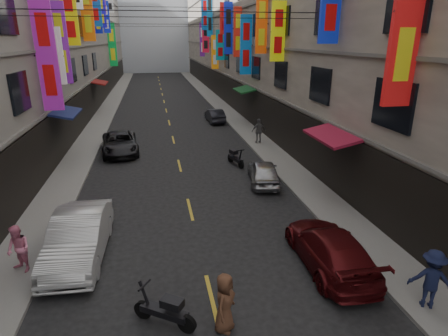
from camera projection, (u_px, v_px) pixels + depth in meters
name	position (u px, v px, depth m)	size (l,w,h in m)	color
sidewalk_left	(106.00, 112.00, 37.41)	(2.00, 90.00, 0.12)	slate
sidewalk_right	(223.00, 108.00, 39.53)	(2.00, 90.00, 0.12)	slate
building_row_left	(25.00, 9.00, 33.27)	(10.14, 90.00, 19.00)	gray
building_row_right	(282.00, 13.00, 37.50)	(10.14, 90.00, 19.00)	#AEA292
haze_block	(154.00, 19.00, 81.31)	(18.00, 8.00, 22.00)	#B5BDC9
shop_signage	(165.00, 10.00, 28.79)	(14.00, 55.00, 12.22)	#0E51A9
street_awnings	(154.00, 109.00, 22.43)	(13.99, 35.20, 0.41)	#154F25
overhead_cables	(167.00, 10.00, 24.47)	(14.00, 38.04, 1.24)	black
lane_markings	(168.00, 116.00, 35.70)	(0.12, 80.20, 0.01)	gold
scooter_crossing	(165.00, 311.00, 9.50)	(1.56, 1.10, 1.14)	black
scooter_far_right	(235.00, 158.00, 21.73)	(0.71, 1.77, 1.14)	black
car_left_mid	(79.00, 237.00, 12.41)	(1.62, 4.65, 1.53)	silver
car_left_far	(120.00, 143.00, 23.96)	(2.17, 4.70, 1.31)	black
car_right_near	(330.00, 248.00, 11.95)	(1.82, 4.47, 1.30)	#510D10
car_right_mid	(264.00, 172.00, 18.94)	(1.43, 3.54, 1.21)	#A5A5A9
car_right_far	(215.00, 116.00, 32.98)	(1.24, 3.56, 1.17)	#25262D
pedestrian_lfar	(18.00, 249.00, 11.46)	(0.75, 0.51, 1.53)	pink
pedestrian_rnear	(431.00, 279.00, 9.91)	(1.09, 0.56, 1.69)	#131936
pedestrian_rfar	(259.00, 131.00, 25.82)	(1.00, 0.57, 1.71)	slate
pedestrian_crossing	(225.00, 303.00, 9.27)	(0.78, 0.53, 1.59)	#533221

